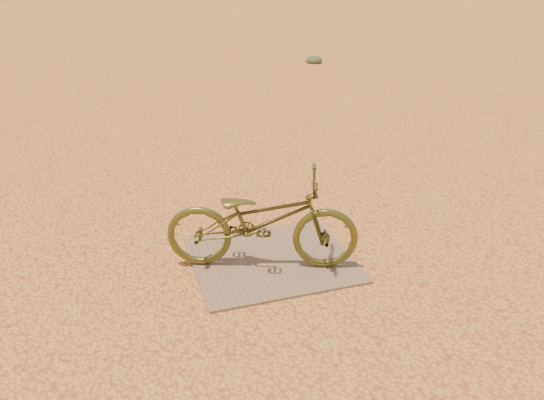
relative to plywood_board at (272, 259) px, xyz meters
name	(u,v)px	position (x,y,z in m)	size (l,w,h in m)	color
ground	(303,283)	(0.14, -0.43, -0.01)	(120.00, 120.00, 0.00)	gold
plywood_board	(272,259)	(0.00, 0.00, 0.00)	(1.41, 1.25, 0.02)	#79614F
bicycle	(262,221)	(-0.11, -0.07, 0.45)	(0.58, 1.66, 0.87)	#4F5020
kale_b	(314,63)	(4.25, 9.56, -0.01)	(0.45, 0.45, 0.25)	#43603D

